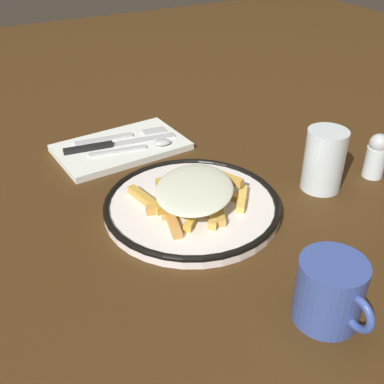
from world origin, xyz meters
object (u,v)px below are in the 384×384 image
object	(u,v)px
fries_heap	(193,194)
fork	(122,136)
plate	(192,205)
water_glass	(324,160)
knife	(111,145)
napkin	(121,147)
coffee_mug	(330,292)
spoon	(145,146)
salt_shaker	(376,155)

from	to	relation	value
fries_heap	fork	size ratio (longest dim) A/B	1.05
plate	water_glass	distance (m)	0.22
fork	knife	bearing A→B (deg)	-51.91
napkin	coffee_mug	bearing A→B (deg)	6.21
fries_heap	napkin	world-z (taller)	fries_heap
plate	knife	xyz separation A→B (m)	(-0.24, -0.04, 0.01)
fries_heap	water_glass	xyz separation A→B (m)	(0.04, 0.22, 0.02)
fries_heap	coffee_mug	distance (m)	0.26
plate	napkin	xyz separation A→B (m)	(-0.24, -0.02, -0.00)
plate	spoon	distance (m)	0.21
fries_heap	salt_shaker	size ratio (longest dim) A/B	2.39
napkin	coffee_mug	world-z (taller)	coffee_mug
fork	salt_shaker	world-z (taller)	salt_shaker
plate	spoon	bearing A→B (deg)	176.37
spoon	knife	bearing A→B (deg)	-123.95
plate	salt_shaker	bearing A→B (deg)	80.44
knife	plate	bearing A→B (deg)	9.51
knife	water_glass	distance (m)	0.38
napkin	knife	size ratio (longest dim) A/B	1.11
knife	salt_shaker	bearing A→B (deg)	50.76
fries_heap	water_glass	distance (m)	0.22
fork	spoon	size ratio (longest dim) A/B	1.16
knife	fries_heap	bearing A→B (deg)	9.27
fries_heap	fork	xyz separation A→B (m)	(-0.27, -0.01, -0.02)
water_glass	knife	bearing A→B (deg)	-137.47
salt_shaker	knife	bearing A→B (deg)	-129.24
plate	fork	size ratio (longest dim) A/B	1.51
coffee_mug	fork	bearing A→B (deg)	-175.41
plate	salt_shaker	xyz separation A→B (m)	(0.05, 0.32, 0.03)
salt_shaker	plate	bearing A→B (deg)	-99.56
knife	coffee_mug	world-z (taller)	coffee_mug
fries_heap	napkin	xyz separation A→B (m)	(-0.24, -0.02, -0.03)
fork	fries_heap	bearing A→B (deg)	1.91
plate	napkin	distance (m)	0.24
napkin	coffee_mug	size ratio (longest dim) A/B	2.28
fork	salt_shaker	bearing A→B (deg)	45.97
fork	coffee_mug	world-z (taller)	coffee_mug
spoon	fries_heap	bearing A→B (deg)	-3.68
napkin	knife	world-z (taller)	knife
water_glass	spoon	bearing A→B (deg)	-140.17
water_glass	coffee_mug	world-z (taller)	water_glass
fries_heap	knife	xyz separation A→B (m)	(-0.24, -0.04, -0.02)
salt_shaker	fork	bearing A→B (deg)	-134.03
spoon	water_glass	bearing A→B (deg)	39.83
napkin	salt_shaker	bearing A→B (deg)	49.48
fries_heap	coffee_mug	bearing A→B (deg)	7.36
fork	water_glass	distance (m)	0.38
fries_heap	knife	size ratio (longest dim) A/B	0.88
fork	spoon	xyz separation A→B (m)	(0.06, 0.02, 0.00)
plate	napkin	size ratio (longest dim) A/B	1.15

